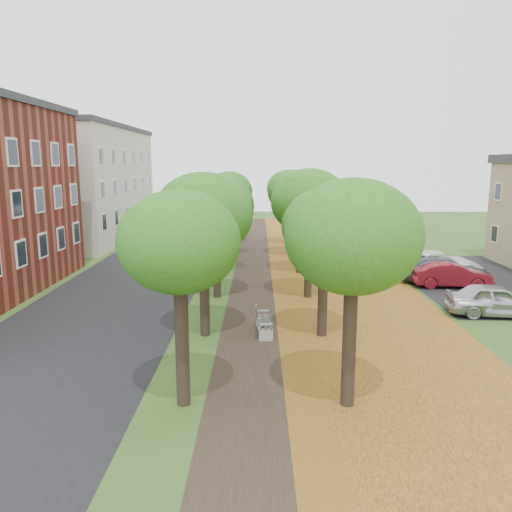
{
  "coord_description": "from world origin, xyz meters",
  "views": [
    {
      "loc": [
        0.01,
        -13.61,
        6.96
      ],
      "look_at": [
        -0.13,
        10.41,
        2.5
      ],
      "focal_mm": 35.0,
      "sensor_mm": 36.0,
      "label": 1
    }
  ],
  "objects_px": {
    "car_red": "(451,275)",
    "car_white": "(438,263)",
    "car_grey": "(446,271)",
    "car_silver": "(496,300)",
    "bench": "(263,322)"
  },
  "relations": [
    {
      "from": "bench",
      "to": "car_silver",
      "type": "relative_size",
      "value": 0.46
    },
    {
      "from": "car_silver",
      "to": "car_grey",
      "type": "relative_size",
      "value": 0.85
    },
    {
      "from": "car_red",
      "to": "car_white",
      "type": "distance_m",
      "value": 3.15
    },
    {
      "from": "car_silver",
      "to": "car_white",
      "type": "xyz_separation_m",
      "value": [
        0.33,
        8.66,
        0.01
      ]
    },
    {
      "from": "car_grey",
      "to": "car_white",
      "type": "distance_m",
      "value": 2.28
    },
    {
      "from": "bench",
      "to": "car_silver",
      "type": "height_order",
      "value": "car_silver"
    },
    {
      "from": "car_silver",
      "to": "car_grey",
      "type": "distance_m",
      "value": 6.4
    },
    {
      "from": "bench",
      "to": "car_silver",
      "type": "xyz_separation_m",
      "value": [
        10.83,
        2.52,
        0.26
      ]
    },
    {
      "from": "bench",
      "to": "car_grey",
      "type": "distance_m",
      "value": 14.03
    },
    {
      "from": "car_red",
      "to": "car_grey",
      "type": "distance_m",
      "value": 0.88
    },
    {
      "from": "car_silver",
      "to": "car_white",
      "type": "bearing_deg",
      "value": 5.33
    },
    {
      "from": "car_red",
      "to": "car_white",
      "type": "height_order",
      "value": "car_white"
    },
    {
      "from": "car_silver",
      "to": "car_grey",
      "type": "height_order",
      "value": "car_grey"
    },
    {
      "from": "car_red",
      "to": "car_white",
      "type": "bearing_deg",
      "value": -2.16
    },
    {
      "from": "bench",
      "to": "car_white",
      "type": "distance_m",
      "value": 15.79
    }
  ]
}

